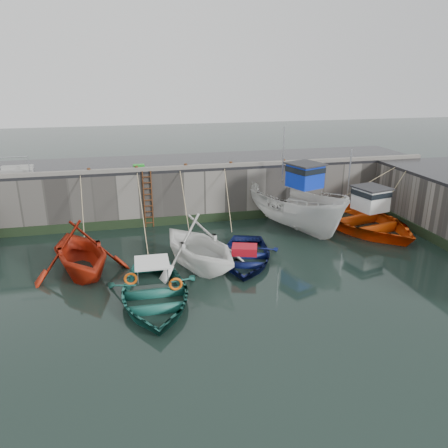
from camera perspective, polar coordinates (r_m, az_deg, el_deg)
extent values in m
plane|color=black|center=(16.29, -0.04, -11.35)|extent=(120.00, 120.00, 0.00)
cube|color=slate|center=(27.20, -6.03, 4.73)|extent=(30.00, 5.00, 3.00)
cube|color=black|center=(26.85, -6.15, 8.00)|extent=(30.00, 5.00, 0.16)
cube|color=slate|center=(24.53, -5.46, 7.37)|extent=(30.00, 0.30, 0.20)
cube|color=black|center=(25.14, -5.18, 0.56)|extent=(30.00, 0.08, 0.50)
cylinder|color=#3F1E0F|center=(24.52, -10.41, 3.13)|extent=(0.07, 0.07, 3.20)
cylinder|color=#3F1E0F|center=(24.54, -9.39, 3.21)|extent=(0.07, 0.07, 3.20)
cube|color=#3F1E0F|center=(24.91, -9.72, 0.17)|extent=(0.44, 0.06, 0.05)
cube|color=#3F1E0F|center=(24.81, -9.76, 0.89)|extent=(0.44, 0.06, 0.05)
cube|color=#3F1E0F|center=(24.70, -9.80, 1.62)|extent=(0.44, 0.06, 0.05)
cube|color=#3F1E0F|center=(24.61, -9.85, 2.35)|extent=(0.44, 0.06, 0.05)
cube|color=#3F1E0F|center=(24.51, -9.89, 3.09)|extent=(0.44, 0.06, 0.05)
cube|color=#3F1E0F|center=(24.43, -9.94, 3.83)|extent=(0.44, 0.06, 0.05)
cube|color=#3F1E0F|center=(24.34, -9.98, 4.58)|extent=(0.44, 0.06, 0.05)
cube|color=#3F1E0F|center=(24.26, -10.03, 5.33)|extent=(0.44, 0.06, 0.05)
cube|color=#3F1E0F|center=(24.18, -10.07, 6.09)|extent=(0.44, 0.06, 0.05)
imported|color=#A5220E|center=(20.18, -18.07, -6.00)|extent=(5.60, 6.04, 2.61)
imported|color=#18554B|center=(17.13, -9.07, -9.95)|extent=(4.05, 5.57, 1.13)
imported|color=white|center=(19.76, -3.31, -5.57)|extent=(6.13, 6.49, 2.71)
imported|color=#0B1345|center=(20.34, 2.75, -4.80)|extent=(4.80, 5.70, 1.01)
imported|color=silver|center=(24.51, 9.27, 1.89)|extent=(5.12, 7.83, 2.83)
cube|color=#0C2ABD|center=(23.56, 10.52, 6.20)|extent=(1.83, 1.89, 1.20)
cube|color=black|center=(23.49, 10.57, 7.03)|extent=(1.91, 1.97, 0.28)
cube|color=#262628|center=(23.43, 10.61, 7.72)|extent=(2.09, 2.15, 0.08)
cylinder|color=#A5A8AD|center=(24.68, 7.75, 9.07)|extent=(0.08, 0.08, 3.00)
imported|color=#F44B0C|center=(25.57, 17.35, 0.48)|extent=(6.98, 8.57, 1.56)
cube|color=white|center=(24.77, 18.61, 3.09)|extent=(1.71, 1.78, 1.20)
cube|color=black|center=(24.68, 18.69, 3.87)|extent=(1.78, 1.86, 0.28)
cube|color=#262628|center=(24.61, 18.77, 4.52)|extent=(1.95, 2.03, 0.08)
cylinder|color=#A5A8AD|center=(25.80, 16.03, 6.05)|extent=(0.08, 0.08, 3.00)
cube|color=#1A9320|center=(24.83, -11.07, 7.33)|extent=(0.63, 0.44, 0.27)
cylinder|color=#A5A8AD|center=(25.15, -24.14, 7.01)|extent=(0.05, 0.05, 1.00)
cylinder|color=#A5A8AD|center=(25.23, -25.96, 7.85)|extent=(1.50, 0.05, 0.05)
cube|color=gray|center=(25.86, -25.46, 6.18)|extent=(1.60, 0.35, 0.18)
cube|color=gray|center=(26.16, -25.37, 6.74)|extent=(1.60, 0.35, 0.18)
cylinder|color=#3F1E0F|center=(24.48, -17.24, 6.66)|extent=(0.18, 0.18, 0.28)
cylinder|color=#3F1E0F|center=(24.42, -11.36, 7.12)|extent=(0.18, 0.18, 0.28)
cylinder|color=#3F1E0F|center=(24.64, -5.03, 7.54)|extent=(0.18, 0.18, 0.28)
cylinder|color=#3F1E0F|center=(25.13, 0.90, 7.84)|extent=(0.18, 0.18, 0.28)
cylinder|color=#3F1E0F|center=(26.07, 7.81, 8.09)|extent=(0.18, 0.18, 0.28)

